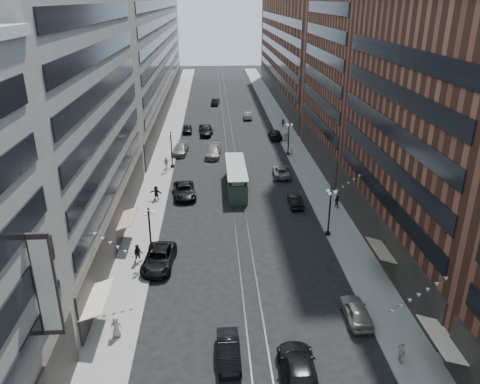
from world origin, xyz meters
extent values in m
plane|color=black|center=(0.00, 60.00, 0.00)|extent=(220.00, 220.00, 0.00)
cube|color=gray|center=(-11.00, 70.00, 0.07)|extent=(4.00, 180.00, 0.15)
cube|color=gray|center=(11.00, 70.00, 0.07)|extent=(4.00, 180.00, 0.15)
cube|color=#2D2D33|center=(-0.70, 70.00, 0.01)|extent=(0.12, 180.00, 0.02)
cube|color=#2D2D33|center=(0.70, 70.00, 0.01)|extent=(0.12, 180.00, 0.02)
cube|color=gray|center=(-17.00, 33.00, 14.00)|extent=(8.00, 36.00, 28.00)
cube|color=gray|center=(-17.00, 96.00, 13.00)|extent=(8.00, 90.00, 26.00)
cube|color=brown|center=(17.00, 28.00, 12.00)|extent=(8.00, 30.00, 24.00)
cube|color=brown|center=(17.00, 56.00, 21.00)|extent=(8.00, 26.00, 42.00)
cube|color=brown|center=(17.00, 105.00, 12.00)|extent=(8.00, 72.00, 24.00)
cylinder|color=black|center=(-9.20, 28.00, 0.30)|extent=(0.56, 0.56, 0.30)
cylinder|color=black|center=(-9.20, 28.00, 2.75)|extent=(0.18, 0.18, 5.20)
sphere|color=black|center=(-9.20, 28.00, 5.55)|extent=(0.24, 0.24, 0.24)
sphere|color=white|center=(-8.75, 28.00, 5.15)|extent=(0.36, 0.36, 0.36)
sphere|color=white|center=(-9.42, 28.39, 5.15)|extent=(0.36, 0.36, 0.36)
sphere|color=white|center=(-9.42, 27.61, 5.15)|extent=(0.36, 0.36, 0.36)
cylinder|color=black|center=(-9.20, 55.00, 0.30)|extent=(0.56, 0.56, 0.30)
cylinder|color=black|center=(-9.20, 55.00, 2.75)|extent=(0.18, 0.18, 5.20)
sphere|color=black|center=(-9.20, 55.00, 5.55)|extent=(0.24, 0.24, 0.24)
sphere|color=white|center=(-8.75, 55.00, 5.15)|extent=(0.36, 0.36, 0.36)
sphere|color=white|center=(-9.42, 55.39, 5.15)|extent=(0.36, 0.36, 0.36)
sphere|color=white|center=(-9.42, 54.61, 5.15)|extent=(0.36, 0.36, 0.36)
cylinder|color=black|center=(9.20, 32.00, 0.30)|extent=(0.56, 0.56, 0.30)
cylinder|color=black|center=(9.20, 32.00, 2.75)|extent=(0.18, 0.18, 5.20)
sphere|color=black|center=(9.20, 32.00, 5.55)|extent=(0.24, 0.24, 0.24)
sphere|color=white|center=(9.65, 32.00, 5.15)|extent=(0.36, 0.36, 0.36)
sphere|color=white|center=(8.97, 32.39, 5.15)|extent=(0.36, 0.36, 0.36)
sphere|color=white|center=(8.97, 31.61, 5.15)|extent=(0.36, 0.36, 0.36)
cylinder|color=black|center=(9.20, 60.00, 0.30)|extent=(0.56, 0.56, 0.30)
cylinder|color=black|center=(9.20, 60.00, 2.75)|extent=(0.18, 0.18, 5.20)
sphere|color=black|center=(9.20, 60.00, 5.55)|extent=(0.24, 0.24, 0.24)
sphere|color=white|center=(9.65, 60.00, 5.15)|extent=(0.36, 0.36, 0.36)
sphere|color=white|center=(8.97, 60.39, 5.15)|extent=(0.36, 0.36, 0.36)
sphere|color=white|center=(8.97, 59.61, 5.15)|extent=(0.36, 0.36, 0.36)
cube|color=#273D2B|center=(0.00, 46.25, 1.24)|extent=(2.38, 11.45, 2.48)
cube|color=gray|center=(0.00, 46.25, 2.77)|extent=(1.53, 10.49, 0.57)
cube|color=gray|center=(0.00, 46.25, 3.15)|extent=(2.58, 11.64, 0.14)
cylinder|color=black|center=(0.00, 41.95, 0.33)|extent=(2.19, 0.67, 0.67)
cylinder|color=black|center=(0.00, 50.54, 0.33)|extent=(2.19, 0.67, 0.67)
imported|color=black|center=(-8.40, 26.86, 0.83)|extent=(3.23, 6.20, 1.67)
imported|color=gray|center=(8.12, 17.81, 0.78)|extent=(1.87, 4.61, 1.57)
imported|color=black|center=(-2.21, 13.95, 0.74)|extent=(1.69, 4.55, 1.49)
imported|color=black|center=(2.39, 11.76, 0.88)|extent=(2.69, 6.15, 1.76)
imported|color=#ACA58F|center=(-10.57, 16.77, 1.02)|extent=(0.85, 0.47, 1.74)
imported|color=black|center=(-10.41, 27.42, 1.11)|extent=(0.97, 0.59, 1.91)
imported|color=beige|center=(9.84, 12.80, 1.01)|extent=(0.53, 1.04, 1.73)
imported|color=black|center=(-6.80, 43.85, 0.82)|extent=(3.39, 6.18, 1.64)
imported|color=#67665C|center=(-8.40, 61.83, 0.80)|extent=(2.84, 5.75, 1.61)
imported|color=black|center=(-7.84, 75.05, 0.74)|extent=(1.84, 4.38, 1.48)
imported|color=black|center=(7.01, 40.03, 0.69)|extent=(1.46, 4.19, 1.38)
imported|color=slate|center=(6.80, 50.62, 0.74)|extent=(2.87, 5.48, 1.47)
imported|color=black|center=(8.40, 70.13, 0.78)|extent=(2.23, 5.41, 1.57)
imported|color=black|center=(-4.23, 72.95, 0.87)|extent=(2.40, 5.26, 1.75)
imported|color=slate|center=(4.50, 85.41, 0.76)|extent=(1.76, 4.64, 1.51)
imported|color=black|center=(-10.30, 42.71, 1.07)|extent=(1.77, 0.99, 1.83)
imported|color=#A99B8C|center=(-10.01, 54.36, 1.06)|extent=(1.16, 0.82, 1.81)
imported|color=black|center=(11.95, 39.02, 0.95)|extent=(0.82, 0.87, 1.60)
imported|color=beige|center=(9.50, 58.90, 0.96)|extent=(0.68, 0.53, 1.63)
imported|color=black|center=(10.93, 77.53, 0.95)|extent=(1.11, 0.74, 1.59)
imported|color=slate|center=(-3.03, 60.06, 0.84)|extent=(2.80, 5.94, 1.68)
imported|color=black|center=(-2.20, 99.67, 0.75)|extent=(2.18, 4.75, 1.51)
imported|color=black|center=(-4.30, 74.97, 0.70)|extent=(2.78, 5.24, 1.40)
imported|color=#BFB89E|center=(10.02, 67.45, 1.11)|extent=(1.85, 0.82, 1.92)
camera|label=1|loc=(-2.96, -12.27, 23.86)|focal=35.00mm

